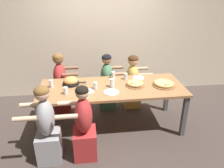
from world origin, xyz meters
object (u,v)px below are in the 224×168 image
Objects in this scene: pizza_board_second at (135,84)px; drinking_glass_c at (86,94)px; drinking_glass_g at (112,84)px; diner_far_center at (107,84)px; empty_plate_b at (111,92)px; drinking_glass_a at (126,77)px; empty_plate_a at (88,91)px; diner_far_midright at (132,83)px; diner_near_midleft at (84,126)px; drinking_glass_d at (95,86)px; skillet_bowl at (71,81)px; drinking_glass_f at (66,91)px; pizza_board_main at (164,84)px; empty_plate_c at (138,78)px; diner_far_left at (61,85)px; drinking_glass_e at (51,84)px; drinking_glass_b at (113,75)px; diner_near_left at (47,128)px.

pizza_board_second is 0.87m from drinking_glass_c.
diner_far_center is (-0.01, 0.69, -0.32)m from drinking_glass_g.
drinking_glass_a reaches higher than empty_plate_b.
empty_plate_a is at bearing -149.12° from drinking_glass_a.
empty_plate_b is 0.22× the size of diner_far_midright.
diner_far_center reaches higher than pizza_board_second.
diner_near_midleft reaches higher than pizza_board_second.
drinking_glass_c is at bearing -159.44° from pizza_board_second.
drinking_glass_d is 0.10× the size of diner_near_midleft.
skillet_bowl reaches higher than drinking_glass_f.
pizza_board_main is at bearing -64.95° from diner_near_midleft.
empty_plate_a is 0.93m from diner_far_center.
empty_plate_c is at bearing 3.18° from diner_far_midright.
drinking_glass_d is at bearing 40.88° from diner_far_left.
drinking_glass_d is 0.10× the size of diner_far_center.
diner_far_midright is (0.50, 0.69, -0.33)m from drinking_glass_g.
empty_plate_b is 0.99m from drinking_glass_e.
drinking_glass_b is 1.22m from diner_near_midleft.
empty_plate_c is 1.41m from diner_near_midleft.
diner_far_midright is at bearing 36.13° from drinking_glass_b.
drinking_glass_g is (-0.07, -0.38, 0.00)m from drinking_glass_b.
drinking_glass_e is at bearing 143.48° from drinking_glass_c.
empty_plate_b is at bearing -18.02° from drinking_glass_e.
empty_plate_b is 0.69m from drinking_glass_f.
drinking_glass_d is 0.99m from diner_near_left.
pizza_board_second is 0.81× the size of skillet_bowl.
pizza_board_second is 1.12m from drinking_glass_f.
diner_far_left reaches higher than drinking_glass_a.
diner_far_midright is (0.53, 0.88, -0.28)m from empty_plate_b.
diner_far_midright reaches higher than empty_plate_a.
empty_plate_a is at bearing -176.68° from pizza_board_main.
pizza_board_main is 0.97× the size of skillet_bowl.
drinking_glass_e is 0.11× the size of diner_near_left.
drinking_glass_g is at bearing 80.81° from empty_plate_b.
diner_far_left reaches higher than empty_plate_c.
diner_near_left is at bearing -136.61° from empty_plate_a.
drinking_glass_g is (0.97, -0.11, 0.01)m from drinking_glass_e.
diner_near_midleft reaches higher than diner_far_midright.
diner_near_left reaches higher than drinking_glass_f.
pizza_board_second is at bearing -4.31° from drinking_glass_e.
empty_plate_c is 1.80m from diner_near_left.
drinking_glass_c is 0.90× the size of drinking_glass_e.
empty_plate_c is at bearing 25.29° from empty_plate_a.
pizza_board_second is at bearing 62.16° from diner_far_left.
empty_plate_b is at bearing -30.84° from skillet_bowl.
empty_plate_b is at bearing -2.91° from drinking_glass_f.
drinking_glass_f is at bearing -100.26° from skillet_bowl.
drinking_glass_c is at bearing -22.86° from diner_far_center.
drinking_glass_e is at bearing -59.14° from diner_far_center.
diner_near_left is (-1.25, -0.95, -0.29)m from drinking_glass_a.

